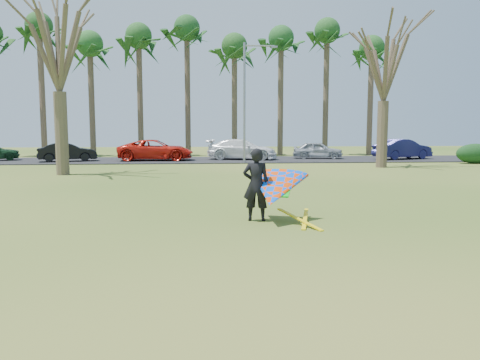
{
  "coord_description": "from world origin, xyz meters",
  "views": [
    {
      "loc": [
        -0.98,
        -9.52,
        2.4
      ],
      "look_at": [
        0.0,
        2.0,
        1.1
      ],
      "focal_mm": 35.0,
      "sensor_mm": 36.0,
      "label": 1
    }
  ],
  "objects": [
    {
      "name": "ground",
      "position": [
        0.0,
        0.0,
        0.0
      ],
      "size": [
        100.0,
        100.0,
        0.0
      ],
      "primitive_type": "plane",
      "color": "#1F4D11",
      "rests_on": "ground"
    },
    {
      "name": "parking_strip",
      "position": [
        0.0,
        25.0,
        0.03
      ],
      "size": [
        46.0,
        7.0,
        0.06
      ],
      "primitive_type": "cube",
      "color": "black",
      "rests_on": "ground"
    },
    {
      "name": "palm_2",
      "position": [
        -14.0,
        31.0,
        10.52
      ],
      "size": [
        4.84,
        4.84,
        12.24
      ],
      "color": "brown",
      "rests_on": "ground"
    },
    {
      "name": "palm_3",
      "position": [
        -10.0,
        31.0,
        9.17
      ],
      "size": [
        4.84,
        4.84,
        10.84
      ],
      "color": "#4B3C2D",
      "rests_on": "ground"
    },
    {
      "name": "palm_4",
      "position": [
        -6.0,
        31.0,
        9.85
      ],
      "size": [
        4.84,
        4.84,
        11.54
      ],
      "color": "#483A2B",
      "rests_on": "ground"
    },
    {
      "name": "palm_5",
      "position": [
        -2.0,
        31.0,
        10.52
      ],
      "size": [
        4.84,
        4.84,
        12.24
      ],
      "color": "#48382B",
      "rests_on": "ground"
    },
    {
      "name": "palm_6",
      "position": [
        2.0,
        31.0,
        9.17
      ],
      "size": [
        4.84,
        4.84,
        10.84
      ],
      "color": "#4B3E2D",
      "rests_on": "ground"
    },
    {
      "name": "palm_7",
      "position": [
        6.0,
        31.0,
        9.85
      ],
      "size": [
        4.84,
        4.84,
        11.54
      ],
      "color": "#4C3E2D",
      "rests_on": "ground"
    },
    {
      "name": "palm_8",
      "position": [
        10.0,
        31.0,
        10.52
      ],
      "size": [
        4.84,
        4.84,
        12.24
      ],
      "color": "brown",
      "rests_on": "ground"
    },
    {
      "name": "palm_9",
      "position": [
        14.0,
        31.0,
        9.17
      ],
      "size": [
        4.84,
        4.84,
        10.84
      ],
      "color": "brown",
      "rests_on": "ground"
    },
    {
      "name": "bare_tree_left",
      "position": [
        -8.0,
        15.0,
        6.92
      ],
      "size": [
        6.6,
        6.6,
        9.7
      ],
      "color": "#4C3F2D",
      "rests_on": "ground"
    },
    {
      "name": "bare_tree_right",
      "position": [
        10.0,
        18.0,
        6.57
      ],
      "size": [
        6.27,
        6.27,
        9.21
      ],
      "color": "brown",
      "rests_on": "ground"
    },
    {
      "name": "streetlight",
      "position": [
        2.16,
        22.0,
        4.46
      ],
      "size": [
        2.28,
        0.18,
        8.0
      ],
      "color": "gray",
      "rests_on": "ground"
    },
    {
      "name": "hedge_near",
      "position": [
        17.47,
        20.42,
        0.67
      ],
      "size": [
        2.68,
        1.22,
        1.34
      ],
      "primitive_type": "ellipsoid",
      "color": "#123315",
      "rests_on": "ground"
    },
    {
      "name": "car_1",
      "position": [
        -10.23,
        24.02,
        0.71
      ],
      "size": [
        4.16,
        2.4,
        1.3
      ],
      "primitive_type": "imported",
      "rotation": [
        0.0,
        0.0,
        1.85
      ],
      "color": "black",
      "rests_on": "parking_strip"
    },
    {
      "name": "car_2",
      "position": [
        -4.17,
        24.5,
        0.8
      ],
      "size": [
        5.34,
        2.46,
        1.49
      ],
      "primitive_type": "imported",
      "rotation": [
        0.0,
        0.0,
        1.57
      ],
      "color": "red",
      "rests_on": "parking_strip"
    },
    {
      "name": "car_3",
      "position": [
        2.11,
        24.95,
        0.81
      ],
      "size": [
        5.49,
        3.26,
        1.49
      ],
      "primitive_type": "imported",
      "rotation": [
        0.0,
        0.0,
        1.33
      ],
      "color": "white",
      "rests_on": "parking_strip"
    },
    {
      "name": "car_4",
      "position": [
        7.97,
        25.55,
        0.7
      ],
      "size": [
        4.01,
        2.36,
        1.28
      ],
      "primitive_type": "imported",
      "rotation": [
        0.0,
        0.0,
        1.33
      ],
      "color": "#9BA1A8",
      "rests_on": "parking_strip"
    },
    {
      "name": "car_5",
      "position": [
        14.12,
        24.33,
        0.81
      ],
      "size": [
        4.79,
        2.97,
        1.49
      ],
      "primitive_type": "imported",
      "rotation": [
        0.0,
        0.0,
        1.9
      ],
      "color": "#1B1B52",
      "rests_on": "parking_strip"
    },
    {
      "name": "kite_flyer",
      "position": [
        0.83,
        2.1,
        0.86
      ],
      "size": [
        2.13,
        2.39,
        2.04
      ],
      "color": "black",
      "rests_on": "ground"
    }
  ]
}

